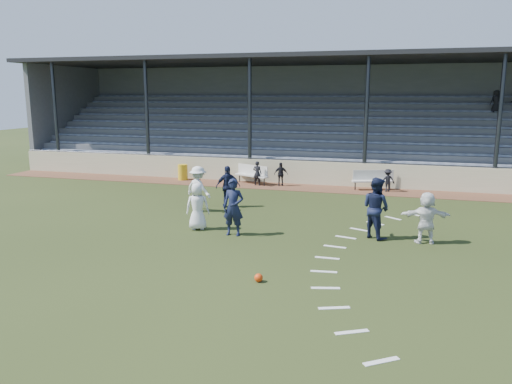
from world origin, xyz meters
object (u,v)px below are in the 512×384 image
Objects in this scene: bench_left at (252,173)px; bench_right at (373,178)px; player_white_lead at (197,206)px; trash_bin at (183,172)px; player_navy_lead at (233,207)px; football at (259,278)px.

bench_left and bench_right have the same top height.
bench_right is 10.58m from player_white_lead.
trash_bin is at bearing 161.74° from bench_right.
trash_bin is at bearing -80.63° from player_white_lead.
bench_right is 2.42× the size of trash_bin.
player_white_lead is 0.86× the size of player_navy_lead.
player_white_lead is (4.67, -9.06, 0.38)m from trash_bin.
bench_right reaches higher than football.
football is at bearing 111.16° from player_white_lead.
bench_left is 3.94m from trash_bin.
football is (-2.03, -13.24, -0.48)m from bench_right.
player_navy_lead is (6.09, -9.40, 0.51)m from trash_bin.
bench_right is at bearing 24.79° from bench_left.
player_navy_lead reaches higher than bench_left.
bench_right reaches higher than trash_bin.
bench_right is at bearing 0.15° from trash_bin.
player_white_lead is at bearing 129.06° from football.
bench_right is 1.06× the size of player_navy_lead.
bench_left reaches higher than football.
trash_bin is at bearing 121.32° from football.
player_navy_lead is (-3.98, -9.43, 0.37)m from bench_right.
trash_bin is at bearing -155.62° from bench_left.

